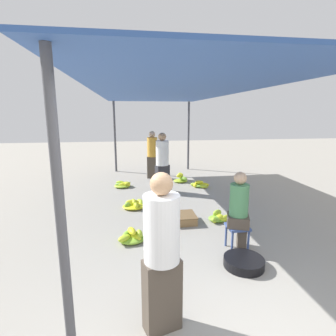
% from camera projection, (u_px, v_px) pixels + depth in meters
% --- Properties ---
extents(canopy_post_front_left, '(0.08, 0.08, 2.69)m').
position_uv_depth(canopy_post_front_left, '(62.00, 228.00, 2.03)').
color(canopy_post_front_left, '#4C4C51').
rests_on(canopy_post_front_left, ground).
extents(canopy_post_back_left, '(0.08, 0.08, 2.69)m').
position_uv_depth(canopy_post_back_left, '(115.00, 137.00, 10.00)').
color(canopy_post_back_left, '#4C4C51').
rests_on(canopy_post_back_left, ground).
extents(canopy_post_back_right, '(0.08, 0.08, 2.69)m').
position_uv_depth(canopy_post_back_right, '(188.00, 136.00, 10.41)').
color(canopy_post_back_right, '#4C4C51').
rests_on(canopy_post_back_right, ground).
extents(canopy_tarp, '(3.28, 8.63, 0.04)m').
position_uv_depth(canopy_tarp, '(168.00, 92.00, 5.95)').
color(canopy_tarp, '#33569E').
rests_on(canopy_tarp, canopy_post_front_left).
extents(vendor_foreground, '(0.44, 0.44, 1.68)m').
position_uv_depth(vendor_foreground, '(162.00, 252.00, 2.59)').
color(vendor_foreground, '#4C4238').
rests_on(vendor_foreground, ground).
extents(stool, '(0.34, 0.34, 0.42)m').
position_uv_depth(stool, '(237.00, 230.00, 4.29)').
color(stool, '#384C84').
rests_on(stool, ground).
extents(vendor_seated, '(0.44, 0.44, 1.32)m').
position_uv_depth(vendor_seated, '(239.00, 210.00, 4.23)').
color(vendor_seated, '#4C4238').
rests_on(vendor_seated, ground).
extents(basin_black, '(0.59, 0.59, 0.13)m').
position_uv_depth(basin_black, '(244.00, 262.00, 3.86)').
color(basin_black, black).
rests_on(basin_black, ground).
extents(banana_pile_left_0, '(0.50, 0.42, 0.25)m').
position_uv_depth(banana_pile_left_0, '(132.00, 237.00, 4.61)').
color(banana_pile_left_0, '#AFCA2D').
rests_on(banana_pile_left_0, ground).
extents(banana_pile_left_1, '(0.55, 0.61, 0.22)m').
position_uv_depth(banana_pile_left_1, '(134.00, 205.00, 6.26)').
color(banana_pile_left_1, '#ABC92E').
rests_on(banana_pile_left_1, ground).
extents(banana_pile_left_2, '(0.53, 0.45, 0.17)m').
position_uv_depth(banana_pile_left_2, '(123.00, 185.00, 8.03)').
color(banana_pile_left_2, yellow).
rests_on(banana_pile_left_2, ground).
extents(banana_pile_right_0, '(0.47, 0.46, 0.31)m').
position_uv_depth(banana_pile_right_0, '(181.00, 179.00, 8.62)').
color(banana_pile_right_0, '#7FB735').
rests_on(banana_pile_right_0, ground).
extents(banana_pile_right_1, '(0.53, 0.39, 0.23)m').
position_uv_depth(banana_pile_right_1, '(218.00, 218.00, 5.48)').
color(banana_pile_right_1, '#CCD628').
rests_on(banana_pile_right_1, ground).
extents(banana_pile_right_2, '(0.57, 0.45, 0.21)m').
position_uv_depth(banana_pile_right_2, '(200.00, 185.00, 8.03)').
color(banana_pile_right_2, yellow).
rests_on(banana_pile_right_2, ground).
extents(crate_near, '(0.54, 0.54, 0.17)m').
position_uv_depth(crate_near, '(183.00, 218.00, 5.43)').
color(crate_near, olive).
rests_on(crate_near, ground).
extents(shopper_walking_mid, '(0.39, 0.39, 1.64)m').
position_uv_depth(shopper_walking_mid, '(152.00, 154.00, 9.06)').
color(shopper_walking_mid, '#4C4238').
rests_on(shopper_walking_mid, ground).
extents(shopper_walking_far, '(0.47, 0.47, 1.70)m').
position_uv_depth(shopper_walking_far, '(162.00, 162.00, 7.37)').
color(shopper_walking_far, '#2D2D33').
rests_on(shopper_walking_far, ground).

